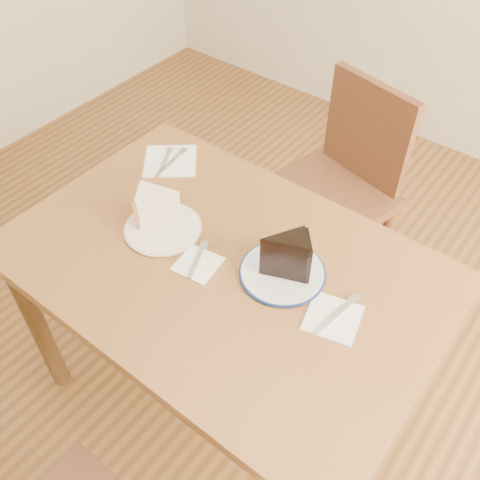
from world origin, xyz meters
name	(u,v)px	position (x,y,z in m)	size (l,w,h in m)	color
ground	(228,394)	(0.00, 0.00, 0.00)	(4.00, 4.00, 0.00)	#4A2C13
table	(224,284)	(0.00, 0.00, 0.65)	(1.20, 0.80, 0.75)	#4D2D15
chair_far	(335,187)	(-0.04, 0.74, 0.50)	(0.53, 0.53, 0.90)	#371C10
plate_cream	(163,228)	(-0.22, -0.01, 0.76)	(0.22, 0.22, 0.01)	silver
plate_navy	(282,273)	(0.15, 0.06, 0.76)	(0.22, 0.22, 0.01)	silver
carrot_cake	(161,207)	(-0.24, 0.01, 0.81)	(0.08, 0.12, 0.10)	beige
chocolate_cake	(282,257)	(0.15, 0.06, 0.82)	(0.08, 0.12, 0.12)	black
napkin_cream	(198,264)	(-0.05, -0.05, 0.75)	(0.11, 0.11, 0.00)	white
napkin_navy	(333,318)	(0.34, 0.02, 0.75)	(0.13, 0.13, 0.00)	white
napkin_spare	(170,161)	(-0.42, 0.24, 0.75)	(0.17, 0.17, 0.00)	white
fork_cream	(197,260)	(-0.06, -0.04, 0.76)	(0.01, 0.14, 0.00)	silver
knife_navy	(336,314)	(0.34, 0.03, 0.76)	(0.02, 0.17, 0.00)	silver
fork_spare	(174,160)	(-0.41, 0.25, 0.76)	(0.01, 0.14, 0.00)	silver
knife_spare	(164,163)	(-0.43, 0.22, 0.76)	(0.01, 0.16, 0.00)	white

